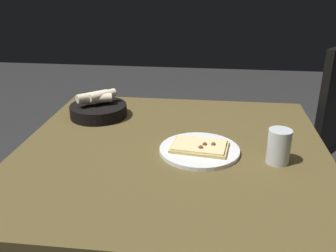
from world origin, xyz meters
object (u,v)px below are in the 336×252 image
object	(u,v)px
pizza_plate	(200,149)
bread_basket	(99,109)
beer_glass	(279,148)
chair_near	(314,123)
dining_table	(172,161)

from	to	relation	value
pizza_plate	bread_basket	bearing A→B (deg)	146.74
bread_basket	beer_glass	size ratio (longest dim) A/B	2.09
pizza_plate	chair_near	distance (m)	0.93
pizza_plate	chair_near	xyz separation A→B (m)	(0.57, 0.72, -0.17)
pizza_plate	dining_table	bearing A→B (deg)	168.91
bread_basket	beer_glass	xyz separation A→B (m)	(0.70, -0.33, 0.02)
pizza_plate	beer_glass	bearing A→B (deg)	-9.62
dining_table	pizza_plate	xyz separation A→B (m)	(0.10, -0.02, 0.06)
chair_near	dining_table	bearing A→B (deg)	-133.48
pizza_plate	bread_basket	distance (m)	0.53
pizza_plate	beer_glass	size ratio (longest dim) A/B	2.41
bread_basket	chair_near	size ratio (longest dim) A/B	0.25
bread_basket	pizza_plate	bearing A→B (deg)	-33.26
beer_glass	chair_near	xyz separation A→B (m)	(0.31, 0.77, -0.21)
dining_table	bread_basket	size ratio (longest dim) A/B	4.54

